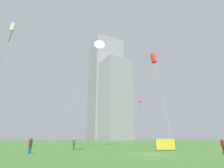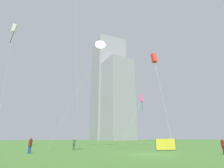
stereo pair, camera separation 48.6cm
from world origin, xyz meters
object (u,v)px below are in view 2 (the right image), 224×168
at_px(kite_flying_4, 14,29).
at_px(kite_flying_0, 142,99).
at_px(distant_highrise_1, 108,88).
at_px(distant_highrise_0, 116,99).
at_px(person_standing_0, 74,143).
at_px(person_standing_2, 223,145).
at_px(person_standing_1, 30,144).
at_px(kite_flying_2, 154,58).
at_px(kite_flying_3, 100,47).
at_px(event_banner, 166,144).

bearing_deg(kite_flying_4, kite_flying_0, 11.31).
bearing_deg(distant_highrise_1, distant_highrise_0, -91.26).
xyz_separation_m(person_standing_0, kite_flying_0, (18.54, 14.80, 10.79)).
xyz_separation_m(person_standing_2, kite_flying_0, (4.31, 26.01, 10.82)).
relative_size(person_standing_1, kite_flying_2, 0.11).
height_order(person_standing_1, kite_flying_3, kite_flying_3).
bearing_deg(kite_flying_2, kite_flying_3, 117.57).
bearing_deg(distant_highrise_0, distant_highrise_1, 80.72).
xyz_separation_m(kite_flying_2, event_banner, (-0.51, -1.98, -13.59)).
distance_m(person_standing_2, distant_highrise_1, 135.48).
distance_m(kite_flying_0, kite_flying_2, 19.20).
bearing_deg(distant_highrise_1, kite_flying_4, -119.94).
distance_m(person_standing_0, kite_flying_2, 18.31).
xyz_separation_m(kite_flying_2, distant_highrise_0, (26.14, 99.63, 15.97)).
bearing_deg(person_standing_1, distant_highrise_0, -121.38).
bearing_deg(person_standing_2, kite_flying_2, -70.98).
xyz_separation_m(kite_flying_0, kite_flying_3, (-13.06, -5.36, 10.50)).
bearing_deg(person_standing_2, person_standing_0, -34.49).
bearing_deg(event_banner, kite_flying_4, 150.75).
relative_size(person_standing_1, event_banner, 0.57).
xyz_separation_m(kite_flying_2, kite_flying_4, (-24.76, 11.60, 8.55)).
xyz_separation_m(kite_flying_4, distant_highrise_0, (50.90, 88.03, 7.42)).
bearing_deg(person_standing_2, kite_flying_0, -95.67).
relative_size(person_standing_1, kite_flying_4, 0.07).
bearing_deg(distant_highrise_0, person_standing_0, -124.48).
bearing_deg(kite_flying_2, person_standing_1, -176.31).
height_order(person_standing_1, distant_highrise_0, distant_highrise_0).
relative_size(person_standing_2, distant_highrise_1, 0.02).
bearing_deg(kite_flying_2, person_standing_0, 165.73).
distance_m(person_standing_1, distant_highrise_1, 133.68).
relative_size(person_standing_1, distant_highrise_0, 0.03).
bearing_deg(event_banner, kite_flying_2, 75.57).
xyz_separation_m(distant_highrise_0, event_banner, (-26.65, -101.61, -29.56)).
height_order(person_standing_0, person_standing_2, person_standing_0).
relative_size(distant_highrise_1, event_banner, 30.63).
distance_m(person_standing_1, kite_flying_3, 27.36).
distance_m(kite_flying_0, kite_flying_3, 17.59).
distance_m(distant_highrise_0, event_banner, 109.13).
xyz_separation_m(person_standing_0, event_banner, (11.49, -5.04, -0.10)).
bearing_deg(event_banner, distant_highrise_1, 78.02).
xyz_separation_m(person_standing_1, event_banner, (16.60, -0.88, -0.14)).
bearing_deg(distant_highrise_1, person_standing_1, -114.35).
bearing_deg(distant_highrise_0, kite_flying_2, -117.63).
distance_m(person_standing_2, event_banner, 6.75).
bearing_deg(kite_flying_2, kite_flying_0, 69.90).
bearing_deg(person_standing_0, distant_highrise_0, 109.54).
bearing_deg(person_standing_2, kite_flying_4, -32.46).
height_order(person_standing_2, kite_flying_3, kite_flying_3).
distance_m(person_standing_0, event_banner, 12.55).
height_order(person_standing_1, distant_highrise_1, distant_highrise_1).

